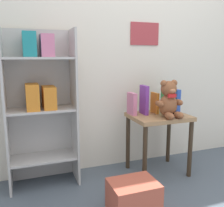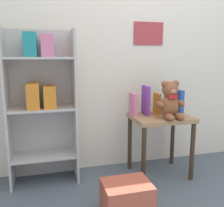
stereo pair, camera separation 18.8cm
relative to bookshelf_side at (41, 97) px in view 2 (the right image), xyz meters
The scene contains 10 objects.
wall_back 1.08m from the bookshelf_side, ahead, with size 4.80×0.07×2.50m.
bookshelf_side is the anchor object (origin of this frame).
display_table 1.09m from the bookshelf_side, ahead, with size 0.52×0.42×0.56m.
teddy_bear 1.11m from the bookshelf_side, 14.29° to the right, with size 0.25×0.23×0.33m.
book_standing_pink 0.81m from the bookshelf_side, ahead, with size 0.04×0.14×0.20m, color #D17093.
book_standing_purple 0.93m from the bookshelf_side, ahead, with size 0.03×0.14×0.27m, color purple.
book_standing_orange 1.04m from the bookshelf_side, ahead, with size 0.02×0.13×0.19m, color orange.
book_standing_green 1.16m from the bookshelf_side, ahead, with size 0.03×0.13×0.27m, color #33934C.
book_standing_blue 1.27m from the bookshelf_side, ahead, with size 0.04×0.12×0.22m, color #2D51B7.
storage_bin 1.08m from the bookshelf_side, 51.31° to the right, with size 0.33×0.26×0.23m.
Camera 2 is at (-0.91, -1.01, 1.09)m, focal length 40.00 mm.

